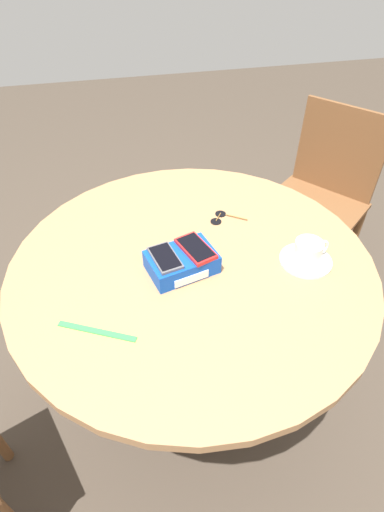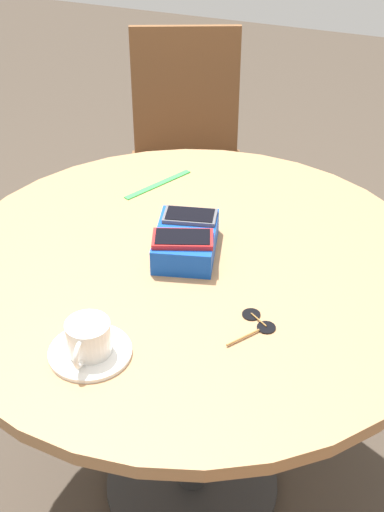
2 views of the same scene
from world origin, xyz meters
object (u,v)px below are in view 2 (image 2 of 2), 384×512
at_px(saucer, 90,352).
at_px(coffee_cup, 88,338).
at_px(sunglasses, 257,323).
at_px(chair_near_window, 186,165).
at_px(phone_gray, 190,216).
at_px(phone_red, 183,239).
at_px(phone_box, 186,241).
at_px(lanyard_strap, 158,184).
at_px(round_table, 192,307).

xyz_separation_m(saucer, coffee_cup, (0.00, 0.00, 0.04)).
distance_m(sunglasses, chair_near_window, 1.19).
xyz_separation_m(phone_gray, coffee_cup, (0.41, -0.04, -0.02)).
bearing_deg(phone_gray, coffee_cup, -5.49).
bearing_deg(phone_red, coffee_cup, -10.12).
xyz_separation_m(coffee_cup, sunglasses, (-0.19, 0.26, -0.04)).
height_order(phone_box, phone_gray, phone_gray).
xyz_separation_m(phone_red, lanyard_strap, (-0.29, -0.18, -0.06)).
bearing_deg(phone_box, sunglasses, 50.22).
bearing_deg(sunglasses, phone_gray, -135.55).
bearing_deg(phone_box, round_table, 37.38).
height_order(phone_gray, coffee_cup, coffee_cup).
relative_size(phone_gray, sunglasses, 1.03).
bearing_deg(phone_box, chair_near_window, -159.20).
relative_size(lanyard_strap, chair_near_window, 0.22).
xyz_separation_m(phone_box, lanyard_strap, (-0.25, -0.17, -0.03)).
distance_m(phone_box, lanyard_strap, 0.31).
height_order(round_table, sunglasses, sunglasses).
bearing_deg(coffee_cup, phone_gray, 174.51).
height_order(sunglasses, chair_near_window, chair_near_window).
xyz_separation_m(lanyard_strap, chair_near_window, (-0.60, -0.15, -0.27)).
bearing_deg(lanyard_strap, phone_gray, 38.66).
distance_m(round_table, chair_near_window, 0.97).
bearing_deg(phone_box, coffee_cup, -7.50).
distance_m(phone_red, coffee_cup, 0.33).
height_order(phone_red, chair_near_window, chair_near_window).
height_order(saucer, sunglasses, saucer).
distance_m(phone_gray, lanyard_strap, 0.27).
bearing_deg(round_table, saucer, -13.15).
bearing_deg(chair_near_window, coffee_cup, 12.72).
bearing_deg(saucer, phone_box, 172.40).
xyz_separation_m(phone_red, chair_near_window, (-0.89, -0.33, -0.34)).
bearing_deg(saucer, phone_red, 169.75).
height_order(lanyard_strap, chair_near_window, chair_near_window).
bearing_deg(phone_gray, lanyard_strap, -141.34).
distance_m(round_table, saucer, 0.36).
distance_m(phone_red, lanyard_strap, 0.35).
distance_m(phone_box, saucer, 0.37).
distance_m(phone_gray, sunglasses, 0.32).
bearing_deg(sunglasses, saucer, -54.56).
height_order(round_table, phone_gray, phone_gray).
bearing_deg(round_table, lanyard_strap, -145.39).
distance_m(phone_red, saucer, 0.33).
bearing_deg(phone_gray, phone_box, 9.77).
bearing_deg(chair_near_window, phone_box, 20.80).
height_order(phone_red, lanyard_strap, phone_red).
xyz_separation_m(round_table, phone_gray, (-0.08, -0.04, 0.18)).
relative_size(phone_red, saucer, 0.93).
bearing_deg(coffee_cup, lanyard_strap, -168.75).
bearing_deg(saucer, chair_near_window, -167.27).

